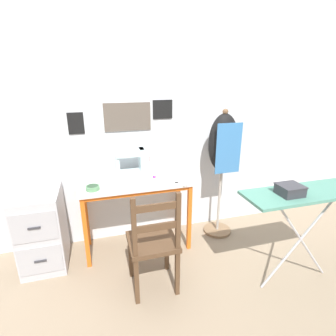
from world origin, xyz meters
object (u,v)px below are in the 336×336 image
filing_cabinet (42,229)px  ironing_board (309,197)px  thread_spool_near_machine (154,177)px  storage_box (290,190)px  sewing_machine (134,164)px  wooden_chair (153,243)px  fabric_bowl (93,188)px  dress_form (223,149)px  scissors (179,183)px

filing_cabinet → ironing_board: bearing=-22.0°
thread_spool_near_machine → storage_box: 1.29m
sewing_machine → wooden_chair: (0.02, -0.73, -0.46)m
fabric_bowl → sewing_machine: bearing=25.2°
thread_spool_near_machine → wooden_chair: (-0.17, -0.67, -0.33)m
wooden_chair → dress_form: 1.26m
sewing_machine → fabric_bowl: (-0.43, -0.20, -0.12)m
sewing_machine → dress_form: (0.95, -0.09, 0.11)m
wooden_chair → storage_box: storage_box is taller
sewing_machine → thread_spool_near_machine: (0.19, -0.07, -0.13)m
filing_cabinet → thread_spool_near_machine: bearing=2.9°
scissors → thread_spool_near_machine: (-0.20, 0.21, 0.01)m
fabric_bowl → filing_cabinet: fabric_bowl is taller
sewing_machine → scissors: (0.39, -0.28, -0.14)m
dress_form → storage_box: 0.94m
sewing_machine → dress_form: bearing=-5.3°
wooden_chair → filing_cabinet: bearing=147.2°
filing_cabinet → storage_box: storage_box is taller
thread_spool_near_machine → dress_form: size_ratio=0.03×
dress_form → storage_box: size_ratio=7.86×
dress_form → storage_box: dress_form is taller
filing_cabinet → dress_form: dress_form is taller
wooden_chair → thread_spool_near_machine: bearing=75.5°
fabric_bowl → thread_spool_near_machine: size_ratio=3.35×
sewing_machine → wooden_chair: 0.86m
wooden_chair → filing_cabinet: wooden_chair is taller
fabric_bowl → thread_spool_near_machine: 0.63m
sewing_machine → dress_form: size_ratio=0.24×
wooden_chair → filing_cabinet: size_ratio=1.24×
sewing_machine → wooden_chair: sewing_machine is taller
dress_form → fabric_bowl: bearing=-175.3°
fabric_bowl → thread_spool_near_machine: (0.62, 0.13, -0.00)m
sewing_machine → scissors: 0.50m
sewing_machine → fabric_bowl: 0.49m
thread_spool_near_machine → storage_box: storage_box is taller
ironing_board → wooden_chair: bearing=167.7°
thread_spool_near_machine → wooden_chair: bearing=-104.5°
fabric_bowl → storage_box: storage_box is taller
sewing_machine → ironing_board: bearing=-38.6°
thread_spool_near_machine → ironing_board: 1.42m
scissors → filing_cabinet: size_ratio=0.18×
fabric_bowl → dress_form: 1.40m
sewing_machine → ironing_board: size_ratio=0.31×
dress_form → ironing_board: 0.98m
sewing_machine → storage_box: bearing=-44.4°
ironing_board → thread_spool_near_machine: bearing=138.7°
wooden_chair → filing_cabinet: 1.13m
filing_cabinet → storage_box: (1.97, -0.90, 0.55)m
filing_cabinet → fabric_bowl: bearing=-8.8°
dress_form → thread_spool_near_machine: bearing=178.5°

